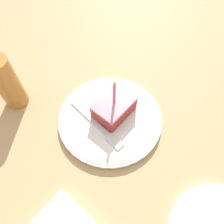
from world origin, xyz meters
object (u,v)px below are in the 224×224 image
at_px(bottle, 6,81).
at_px(plate, 112,119).
at_px(fork, 99,127).
at_px(cake_slice, 115,108).

bearing_deg(bottle, plate, 26.72).
xyz_separation_m(plate, fork, (-0.01, -0.04, 0.01)).
bearing_deg(plate, cake_slice, 90.80).
relative_size(plate, cake_slice, 2.12).
xyz_separation_m(fork, bottle, (-0.24, -0.08, 0.07)).
bearing_deg(bottle, fork, 18.42).
bearing_deg(bottle, cake_slice, 29.25).
relative_size(cake_slice, bottle, 0.61).
distance_m(plate, cake_slice, 0.04).
bearing_deg(fork, cake_slice, 83.93).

